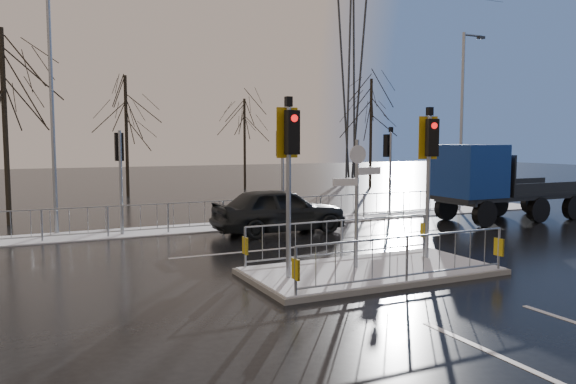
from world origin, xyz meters
name	(u,v)px	position (x,y,z in m)	size (l,w,h in m)	color
ground	(371,274)	(0.00, 0.00, 0.00)	(120.00, 120.00, 0.00)	black
snow_verge	(243,225)	(0.00, 8.60, 0.02)	(30.00, 2.00, 0.04)	white
lane_markings	(379,277)	(0.00, -0.33, 0.00)	(8.00, 11.38, 0.01)	silver
traffic_island	(370,258)	(-0.01, 0.01, 0.39)	(6.00, 3.04, 4.15)	slate
far_kerb_fixtures	(255,200)	(0.29, 8.09, 1.02)	(18.00, 0.65, 3.83)	gray
car_far_lane	(280,210)	(0.53, 6.44, 0.80)	(1.88, 4.68, 1.60)	black
flatbed_truck	(486,181)	(8.96, 5.39, 1.62)	(6.58, 2.41, 3.05)	black
tree_near_b	(3,88)	(-8.00, 12.50, 5.15)	(4.00, 4.00, 7.55)	black
tree_far_a	(126,112)	(-2.00, 22.00, 4.82)	(3.75, 3.75, 7.08)	black
tree_far_b	(245,126)	(6.00, 24.00, 4.18)	(3.25, 3.25, 6.14)	black
tree_far_c	(371,112)	(14.00, 21.00, 5.15)	(4.00, 4.00, 7.55)	black
street_lamp_right	(463,114)	(10.57, 8.50, 4.39)	(1.25, 0.18, 8.00)	gray
street_lamp_left	(54,102)	(-6.43, 9.50, 4.49)	(1.25, 0.18, 8.20)	gray
pylon_wires	(340,46)	(16.88, 30.00, 11.03)	(70.00, 2.38, 19.97)	#2D3033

